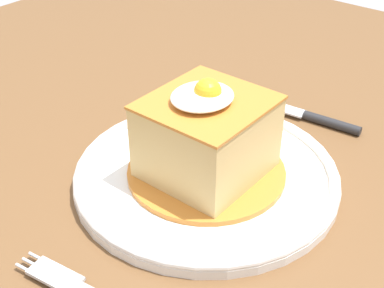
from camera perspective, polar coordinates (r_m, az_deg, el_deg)
dining_table at (r=0.73m, az=-6.66°, el=-4.81°), size 1.24×1.03×0.72m
main_plate at (r=0.58m, az=1.53°, el=-3.22°), size 0.29×0.29×0.02m
sandwich_meal at (r=0.56m, az=1.58°, el=0.54°), size 0.17×0.17×0.11m
knife at (r=0.71m, az=12.87°, el=2.75°), size 0.03×0.17×0.01m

